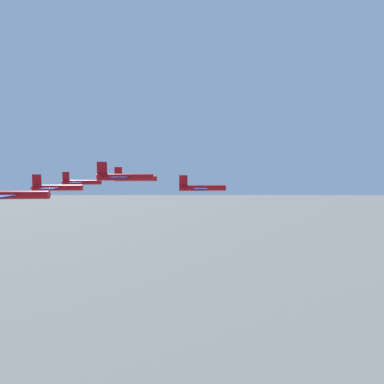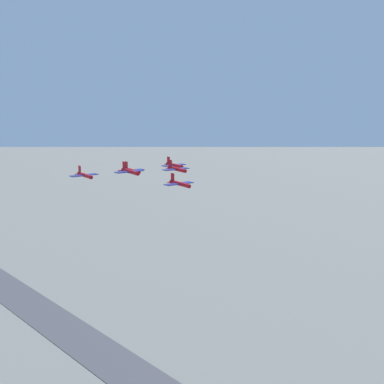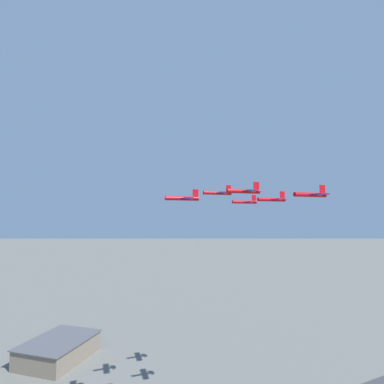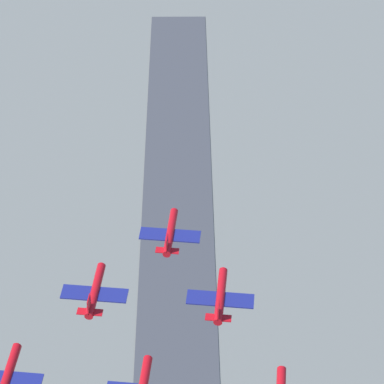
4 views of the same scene
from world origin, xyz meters
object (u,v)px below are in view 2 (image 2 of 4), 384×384
jet_3 (174,165)px  jet_4 (132,170)px  jet_1 (176,169)px  jet_2 (130,171)px  jet_0 (179,184)px  jet_5 (84,175)px

jet_3 → jet_4: size_ratio=1.00×
jet_1 → jet_2: jet_2 is taller
jet_0 → jet_2: size_ratio=1.00×
jet_5 → jet_2: bearing=120.5°
jet_0 → jet_4: jet_4 is taller
jet_0 → jet_2: bearing=-59.5°
jet_0 → jet_5: 37.16m
jet_1 → jet_4: (-16.98, 7.55, -1.68)m
jet_3 → jet_1: bearing=59.5°
jet_4 → jet_5: 18.84m
jet_2 → jet_3: 32.56m
jet_5 → jet_4: bearing=-180.0°
jet_2 → jet_5: bearing=-59.5°
jet_4 → jet_0: bearing=90.0°
jet_2 → jet_4: bearing=-120.5°
jet_0 → jet_3: jet_3 is taller
jet_0 → jet_3: size_ratio=1.00×
jet_0 → jet_5: bearing=-59.5°
jet_0 → jet_4: (-18.62, 26.06, 0.22)m
jet_3 → jet_5: 37.69m
jet_1 → jet_3: bearing=-120.5°
jet_1 → jet_4: jet_1 is taller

